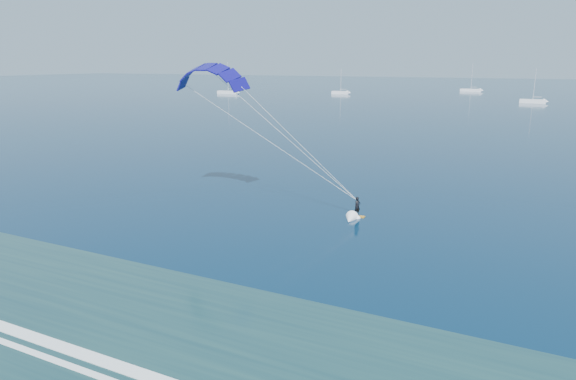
# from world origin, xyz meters

# --- Properties ---
(kitesurfer_rig) EXTENTS (19.21, 4.16, 13.86)m
(kitesurfer_rig) POSITION_xyz_m (-0.76, 34.19, 7.35)
(kitesurfer_rig) COLOR #BD7D16
(kitesurfer_rig) RESTS_ON ground
(sailboat_0) EXTENTS (9.57, 2.40, 12.90)m
(sailboat_0) POSITION_xyz_m (-98.98, 177.92, 0.69)
(sailboat_0) COLOR white
(sailboat_0) RESTS_ON ground
(sailboat_1) EXTENTS (7.26, 2.40, 10.17)m
(sailboat_1) POSITION_xyz_m (-56.24, 196.53, 0.67)
(sailboat_1) COLOR white
(sailboat_1) RESTS_ON ground
(sailboat_2) EXTENTS (9.07, 2.40, 12.17)m
(sailboat_2) POSITION_xyz_m (-10.85, 240.01, 0.68)
(sailboat_2) COLOR white
(sailboat_2) RESTS_ON ground
(sailboat_3) EXTENTS (7.73, 2.40, 10.86)m
(sailboat_3) POSITION_xyz_m (16.01, 179.30, 0.68)
(sailboat_3) COLOR white
(sailboat_3) RESTS_ON ground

